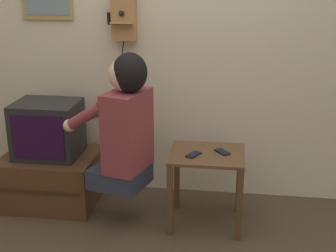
{
  "coord_description": "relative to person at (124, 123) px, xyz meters",
  "views": [
    {
      "loc": [
        0.49,
        -2.49,
        1.76
      ],
      "look_at": [
        0.07,
        0.5,
        0.75
      ],
      "focal_mm": 50.0,
      "sensor_mm": 36.0,
      "label": 1
    }
  ],
  "objects": [
    {
      "name": "television",
      "position": [
        -0.66,
        0.26,
        -0.17
      ],
      "size": [
        0.48,
        0.39,
        0.42
      ],
      "color": "#232326",
      "rests_on": "tv_stand"
    },
    {
      "name": "side_table",
      "position": [
        0.56,
        0.1,
        -0.35
      ],
      "size": [
        0.52,
        0.45,
        0.54
      ],
      "color": "brown",
      "rests_on": "ground_plane"
    },
    {
      "name": "person",
      "position": [
        0.0,
        0.0,
        0.0
      ],
      "size": [
        0.61,
        0.5,
        0.95
      ],
      "rotation": [
        0.0,
        0.0,
        1.28
      ],
      "color": "#2D3347",
      "rests_on": "ground_plane"
    },
    {
      "name": "wall_phone_antique",
      "position": [
        -0.11,
        0.55,
        0.66
      ],
      "size": [
        0.22,
        0.19,
        0.77
      ],
      "color": "#AD7A47"
    },
    {
      "name": "tv_stand",
      "position": [
        -0.66,
        0.26,
        -0.57
      ],
      "size": [
        0.71,
        0.57,
        0.4
      ],
      "color": "#51331E",
      "rests_on": "ground_plane"
    },
    {
      "name": "cell_phone_held",
      "position": [
        0.47,
        0.05,
        -0.22
      ],
      "size": [
        0.11,
        0.14,
        0.01
      ],
      "rotation": [
        0.0,
        0.0,
        -0.48
      ],
      "color": "black",
      "rests_on": "side_table"
    },
    {
      "name": "cell_phone_spare",
      "position": [
        0.66,
        0.13,
        -0.22
      ],
      "size": [
        0.12,
        0.14,
        0.01
      ],
      "rotation": [
        0.0,
        0.0,
        0.64
      ],
      "color": "black",
      "rests_on": "side_table"
    },
    {
      "name": "wall_back",
      "position": [
        0.22,
        0.63,
        0.5
      ],
      "size": [
        6.8,
        0.05,
        2.55
      ],
      "color": "beige",
      "rests_on": "ground_plane"
    }
  ]
}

